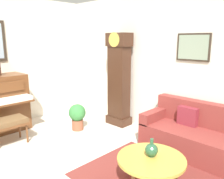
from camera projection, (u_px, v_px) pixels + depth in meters
ground_plane at (59, 178)px, 3.26m from camera, size 6.40×6.00×0.10m
wall_back at (159, 64)px, 4.61m from camera, size 5.30×0.13×2.80m
piano_bench at (6, 124)px, 4.10m from camera, size 0.42×0.70×0.48m
grandfather_clock at (119, 82)px, 5.04m from camera, size 0.52×0.34×2.03m
couch at (201, 137)px, 3.78m from camera, size 1.90×0.80×0.84m
coffee_table at (151, 160)px, 2.94m from camera, size 0.88×0.88×0.40m
green_jug at (151, 150)px, 2.96m from camera, size 0.17×0.17×0.24m
potted_plant at (77, 115)px, 4.83m from camera, size 0.36×0.36×0.56m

